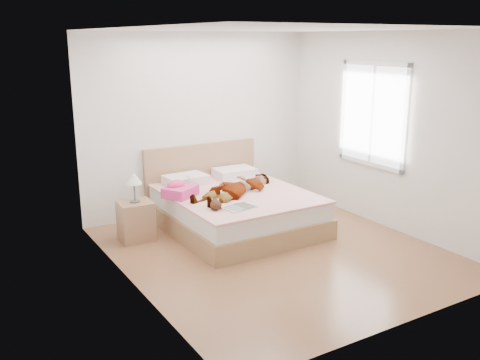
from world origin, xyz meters
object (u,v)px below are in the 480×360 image
Objects in this scene: woman at (236,185)px; towel at (179,190)px; nightstand at (136,218)px; phone at (189,177)px; plush_toy at (216,204)px; bed at (233,207)px; magazine at (240,207)px; coffee_mug at (224,194)px.

towel is at bearing -130.69° from woman.
woman is 1.38m from nightstand.
woman is at bearing -61.33° from phone.
nightstand is at bearing 163.70° from phone.
phone is 0.44× the size of plush_toy.
towel is 2.24× the size of plush_toy.
bed is at bearing -9.91° from towel.
magazine is 3.14× the size of coffee_mug.
towel reaches higher than plush_toy.
phone reaches higher than coffee_mug.
woman is 0.76m from towel.
plush_toy is 1.12m from nightstand.
magazine is 0.45m from coffee_mug.
woman is 10.83× the size of coffee_mug.
bed is 8.90× the size of plush_toy.
magazine is at bearing -19.96° from plush_toy.
bed is at bearing 45.49° from plush_toy.
towel is 1.23× the size of magazine.
bed is at bearing 42.05° from coffee_mug.
woman is at bearing -13.38° from nightstand.
coffee_mug is 0.58× the size of plush_toy.
bed is 0.81m from magazine.
nightstand reaches higher than plush_toy.
bed is at bearing 66.09° from magazine.
plush_toy is at bearing -79.06° from towel.
phone is 0.20× the size of towel.
bed reaches higher than magazine.
magazine is 0.48× the size of nightstand.
woman is 14.36× the size of phone.
plush_toy is (-0.31, -0.35, 0.01)m from coffee_mug.
magazine is at bearing -63.16° from towel.
nightstand reaches higher than phone.
bed is at bearing 152.69° from woman.
phone is at bearing 84.67° from plush_toy.
bed is at bearing -8.78° from nightstand.
towel is (-0.72, 0.24, -0.01)m from woman.
magazine is (0.42, -0.83, -0.08)m from towel.
nightstand reaches higher than towel.
phone is 0.91m from plush_toy.
woman reaches higher than magazine.
towel is at bearing 170.09° from bed.
phone is 0.61m from coffee_mug.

